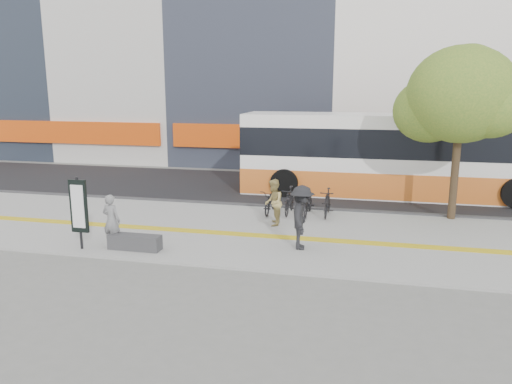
% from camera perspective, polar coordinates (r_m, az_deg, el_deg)
% --- Properties ---
extents(ground, '(120.00, 120.00, 0.00)m').
position_cam_1_polar(ground, '(15.48, -3.10, -6.23)').
color(ground, slate).
rests_on(ground, ground).
extents(sidewalk, '(40.00, 7.00, 0.08)m').
position_cam_1_polar(sidewalk, '(16.85, -1.69, -4.54)').
color(sidewalk, gray).
rests_on(sidewalk, ground).
extents(tactile_strip, '(40.00, 0.45, 0.01)m').
position_cam_1_polar(tactile_strip, '(16.37, -2.13, -4.88)').
color(tactile_strip, gold).
rests_on(tactile_strip, sidewalk).
extents(street, '(40.00, 8.00, 0.06)m').
position_cam_1_polar(street, '(23.97, 2.87, 0.46)').
color(street, black).
rests_on(street, ground).
extents(curb, '(40.00, 0.25, 0.14)m').
position_cam_1_polar(curb, '(20.13, 0.84, -1.68)').
color(curb, '#343436').
rests_on(curb, ground).
extents(bench, '(1.60, 0.45, 0.45)m').
position_cam_1_polar(bench, '(15.25, -13.86, -5.66)').
color(bench, '#343436').
rests_on(bench, sidewalk).
extents(signboard, '(0.55, 0.10, 2.20)m').
position_cam_1_polar(signboard, '(15.50, -19.86, -1.68)').
color(signboard, black).
rests_on(signboard, sidewalk).
extents(street_tree, '(4.40, 3.80, 6.31)m').
position_cam_1_polar(street_tree, '(19.18, 22.59, 10.15)').
color(street_tree, '#322417').
rests_on(street_tree, sidewalk).
extents(bus, '(13.58, 3.22, 3.61)m').
position_cam_1_polar(bus, '(22.85, 15.79, 3.84)').
color(bus, white).
rests_on(bus, street).
extents(bicycle_row, '(2.76, 1.79, 1.04)m').
position_cam_1_polar(bicycle_row, '(18.78, 4.89, -1.15)').
color(bicycle_row, black).
rests_on(bicycle_row, sidewalk).
extents(seated_woman, '(0.64, 0.46, 1.62)m').
position_cam_1_polar(seated_woman, '(15.56, -16.41, -3.20)').
color(seated_woman, black).
rests_on(seated_woman, sidewalk).
extents(pedestrian_tan, '(0.71, 0.86, 1.64)m').
position_cam_1_polar(pedestrian_tan, '(17.22, 2.04, -1.21)').
color(pedestrian_tan, tan).
rests_on(pedestrian_tan, sidewalk).
extents(pedestrian_dark, '(0.84, 1.31, 1.94)m').
position_cam_1_polar(pedestrian_dark, '(14.75, 5.30, -2.95)').
color(pedestrian_dark, black).
rests_on(pedestrian_dark, sidewalk).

